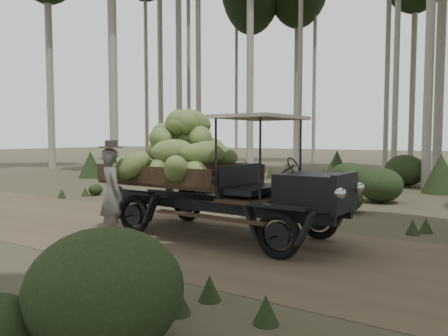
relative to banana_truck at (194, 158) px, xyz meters
The scene contains 5 objects.
ground 2.07m from the banana_truck, 163.66° to the right, with size 120.00×120.00×0.00m, color #473D2B.
dirt_track 2.07m from the banana_truck, 163.66° to the right, with size 70.00×4.00×0.01m, color brown.
banana_truck is the anchor object (origin of this frame).
farmer 1.67m from the banana_truck, 128.87° to the right, with size 0.72×0.61×1.82m.
undergrowth 1.68m from the banana_truck, 98.14° to the left, with size 22.69×24.70×1.37m.
Camera 1 is at (6.45, -6.34, 1.88)m, focal length 35.00 mm.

